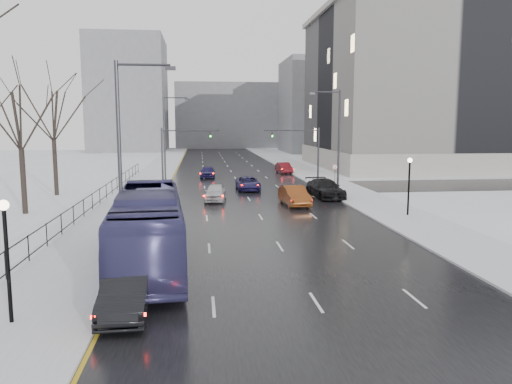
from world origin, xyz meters
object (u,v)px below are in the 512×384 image
object	(u,v)px
lamppost_l	(6,243)
lamppost_r_mid	(409,178)
sedan_left_near	(126,292)
sedan_right_far	(325,189)
sedan_center_far	(208,172)
no_uturn_sign	(335,170)
sedan_right_cross	(248,183)
bus	(148,228)
sedan_right_near	(294,196)
streetlight_r_mid	(336,138)
tree_park_d	(26,215)
tree_park_e	(57,196)
sedan_right_distant	(284,168)
streetlight_l_far	(166,135)
sedan_center_near	(215,192)
streetlight_l_near	(124,151)
mast_signal_left	(172,151)
mast_signal_right	(309,150)

from	to	relation	value
lamppost_l	lamppost_r_mid	size ratio (longest dim) A/B	1.00
sedan_left_near	sedan_right_far	distance (m)	30.84
sedan_right_far	sedan_center_far	world-z (taller)	sedan_right_far
no_uturn_sign	sedan_right_cross	world-z (taller)	no_uturn_sign
bus	sedan_right_near	world-z (taller)	bus
no_uturn_sign	sedan_left_near	size ratio (longest dim) A/B	0.57
streetlight_r_mid	lamppost_r_mid	xyz separation A→B (m)	(2.83, -10.00, -2.67)
tree_park_d	bus	size ratio (longest dim) A/B	0.94
bus	sedan_center_far	world-z (taller)	bus
tree_park_e	lamppost_l	size ratio (longest dim) A/B	3.15
sedan_right_near	sedan_center_far	size ratio (longest dim) A/B	1.14
sedan_right_near	sedan_right_distant	world-z (taller)	sedan_right_near
lamppost_r_mid	sedan_right_distant	distance (m)	33.57
no_uturn_sign	sedan_right_near	xyz separation A→B (m)	(-5.70, -7.97, -1.43)
streetlight_l_far	sedan_right_cross	xyz separation A→B (m)	(8.67, -5.85, -4.88)
bus	sedan_center_far	bearing A→B (deg)	80.71
sedan_center_near	sedan_center_far	bearing A→B (deg)	97.79
lamppost_r_mid	no_uturn_sign	world-z (taller)	lamppost_r_mid
lamppost_l	bus	distance (m)	8.19
no_uturn_sign	sedan_right_near	bearing A→B (deg)	-125.57
bus	sedan_right_cross	size ratio (longest dim) A/B	2.65
lamppost_l	streetlight_l_far	bearing A→B (deg)	85.95
streetlight_l_near	sedan_right_cross	size ratio (longest dim) A/B	1.98
streetlight_r_mid	sedan_right_distant	size ratio (longest dim) A/B	2.24
tree_park_d	no_uturn_sign	bearing A→B (deg)	20.32
streetlight_l_near	lamppost_l	size ratio (longest dim) A/B	2.34
tree_park_e	sedan_left_near	world-z (taller)	tree_park_e
sedan_right_far	sedan_right_distant	distance (m)	23.29
sedan_center_far	sedan_right_distant	size ratio (longest dim) A/B	0.99
lamppost_r_mid	mast_signal_left	xyz separation A→B (m)	(-18.33, 18.00, 1.16)
streetlight_l_far	sedan_right_distant	bearing A→B (deg)	36.29
mast_signal_left	sedan_center_far	world-z (taller)	mast_signal_left
sedan_center_near	sedan_right_distant	distance (m)	26.14
sedan_right_far	sedan_right_near	bearing A→B (deg)	-139.40
bus	sedan_right_near	distance (m)	19.97
tree_park_d	lamppost_l	world-z (taller)	tree_park_d
streetlight_l_near	sedan_center_near	size ratio (longest dim) A/B	2.24
sedan_right_far	streetlight_l_near	bearing A→B (deg)	-133.93
no_uturn_sign	bus	distance (m)	29.73
sedan_center_near	sedan_center_far	size ratio (longest dim) A/B	1.02
lamppost_r_mid	lamppost_l	bearing A→B (deg)	-140.71
lamppost_r_mid	mast_signal_right	size ratio (longest dim) A/B	0.66
streetlight_r_mid	sedan_center_near	bearing A→B (deg)	-176.21
sedan_right_far	mast_signal_left	bearing A→B (deg)	144.76
sedan_left_near	sedan_right_cross	size ratio (longest dim) A/B	0.94
sedan_center_near	sedan_center_far	distance (m)	19.37
sedan_left_near	sedan_right_cross	bearing A→B (deg)	75.26
sedan_right_cross	sedan_center_far	world-z (taller)	sedan_center_far
bus	lamppost_l	bearing A→B (deg)	-123.73
lamppost_r_mid	tree_park_d	bearing A→B (deg)	172.09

